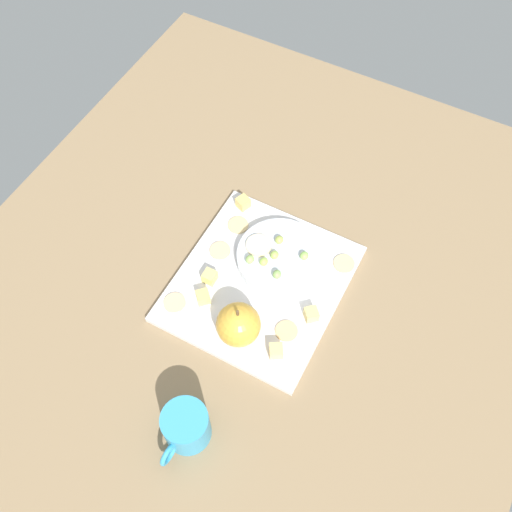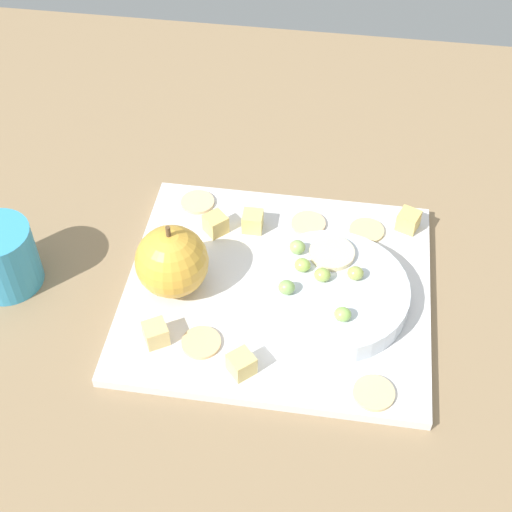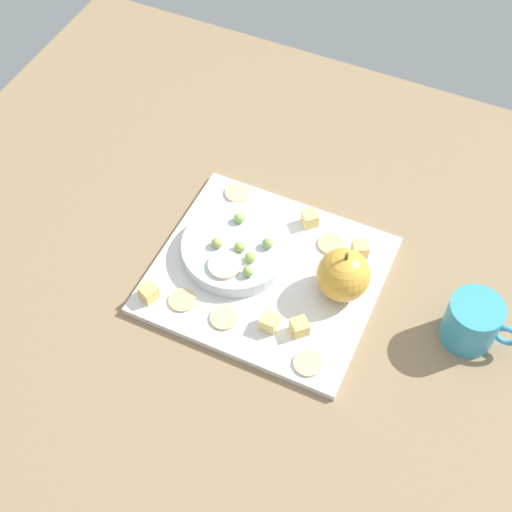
{
  "view_description": "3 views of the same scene",
  "coord_description": "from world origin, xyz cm",
  "px_view_note": "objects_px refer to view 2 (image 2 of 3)",
  "views": [
    {
      "loc": [
        -42.47,
        -26.15,
        100.74
      ],
      "look_at": [
        7.01,
        0.27,
        9.56
      ],
      "focal_mm": 40.96,
      "sensor_mm": 36.0,
      "label": 1
    },
    {
      "loc": [
        10.28,
        -54.18,
        66.26
      ],
      "look_at": [
        2.41,
        -1.48,
        9.11
      ],
      "focal_mm": 51.69,
      "sensor_mm": 36.0,
      "label": 2
    },
    {
      "loc": [
        -19.37,
        54.96,
        93.18
      ],
      "look_at": [
        6.4,
        -0.96,
        9.27
      ],
      "focal_mm": 50.12,
      "sensor_mm": 36.0,
      "label": 3
    }
  ],
  "objects_px": {
    "cracker_3": "(374,393)",
    "grape_5": "(303,265)",
    "cracker_4": "(201,343)",
    "grape_1": "(343,314)",
    "apple_whole": "(172,262)",
    "grape_2": "(287,287)",
    "cheese_cube_0": "(253,221)",
    "cracker_1": "(367,231)",
    "grape_4": "(297,247)",
    "platter": "(278,289)",
    "cheese_cube_3": "(216,224)",
    "cheese_cube_1": "(241,364)",
    "cracker_2": "(308,224)",
    "cup": "(1,257)",
    "grape_3": "(356,273)",
    "serving_dish": "(331,293)",
    "cheese_cube_4": "(408,221)",
    "apple_slice_0": "(332,253)",
    "grape_0": "(322,275)",
    "cracker_0": "(198,202)",
    "cheese_cube_2": "(156,334)"
  },
  "relations": [
    {
      "from": "cracker_0",
      "to": "cracker_2",
      "type": "height_order",
      "value": "same"
    },
    {
      "from": "serving_dish",
      "to": "apple_slice_0",
      "type": "relative_size",
      "value": 3.33
    },
    {
      "from": "cheese_cube_0",
      "to": "grape_2",
      "type": "xyz_separation_m",
      "value": [
        0.05,
        -0.11,
        0.02
      ]
    },
    {
      "from": "cracker_1",
      "to": "grape_2",
      "type": "bearing_deg",
      "value": -122.37
    },
    {
      "from": "cracker_4",
      "to": "grape_5",
      "type": "height_order",
      "value": "grape_5"
    },
    {
      "from": "grape_4",
      "to": "platter",
      "type": "bearing_deg",
      "value": -118.85
    },
    {
      "from": "cheese_cube_2",
      "to": "grape_4",
      "type": "xyz_separation_m",
      "value": [
        0.13,
        0.12,
        0.02
      ]
    },
    {
      "from": "grape_2",
      "to": "serving_dish",
      "type": "bearing_deg",
      "value": 18.76
    },
    {
      "from": "cracker_2",
      "to": "cup",
      "type": "relative_size",
      "value": 0.38
    },
    {
      "from": "apple_whole",
      "to": "grape_2",
      "type": "bearing_deg",
      "value": -5.35
    },
    {
      "from": "cracker_4",
      "to": "grape_4",
      "type": "distance_m",
      "value": 0.15
    },
    {
      "from": "cracker_4",
      "to": "grape_0",
      "type": "height_order",
      "value": "grape_0"
    },
    {
      "from": "grape_2",
      "to": "cup",
      "type": "height_order",
      "value": "cup"
    },
    {
      "from": "serving_dish",
      "to": "grape_3",
      "type": "xyz_separation_m",
      "value": [
        0.02,
        0.02,
        0.02
      ]
    },
    {
      "from": "cracker_0",
      "to": "grape_2",
      "type": "relative_size",
      "value": 2.32
    },
    {
      "from": "cracker_3",
      "to": "grape_5",
      "type": "bearing_deg",
      "value": 123.11
    },
    {
      "from": "cheese_cube_4",
      "to": "apple_slice_0",
      "type": "xyz_separation_m",
      "value": [
        -0.08,
        -0.08,
        0.02
      ]
    },
    {
      "from": "apple_whole",
      "to": "cracker_4",
      "type": "distance_m",
      "value": 0.09
    },
    {
      "from": "cracker_0",
      "to": "apple_slice_0",
      "type": "xyz_separation_m",
      "value": [
        0.17,
        -0.09,
        0.03
      ]
    },
    {
      "from": "cheese_cube_2",
      "to": "cracker_4",
      "type": "distance_m",
      "value": 0.05
    },
    {
      "from": "cheese_cube_1",
      "to": "grape_0",
      "type": "relative_size",
      "value": 1.32
    },
    {
      "from": "cracker_4",
      "to": "grape_1",
      "type": "xyz_separation_m",
      "value": [
        0.14,
        0.03,
        0.03
      ]
    },
    {
      "from": "cracker_3",
      "to": "grape_1",
      "type": "relative_size",
      "value": 2.32
    },
    {
      "from": "cracker_1",
      "to": "cheese_cube_4",
      "type": "bearing_deg",
      "value": 17.04
    },
    {
      "from": "apple_whole",
      "to": "grape_3",
      "type": "relative_size",
      "value": 4.49
    },
    {
      "from": "cup",
      "to": "cheese_cube_4",
      "type": "bearing_deg",
      "value": 17.46
    },
    {
      "from": "cheese_cube_3",
      "to": "cracker_1",
      "type": "relative_size",
      "value": 0.57
    },
    {
      "from": "grape_0",
      "to": "apple_whole",
      "type": "bearing_deg",
      "value": -175.84
    },
    {
      "from": "platter",
      "to": "cracker_1",
      "type": "bearing_deg",
      "value": 46.78
    },
    {
      "from": "cracker_2",
      "to": "grape_4",
      "type": "relative_size",
      "value": 2.32
    },
    {
      "from": "grape_2",
      "to": "apple_whole",
      "type": "bearing_deg",
      "value": 174.65
    },
    {
      "from": "platter",
      "to": "cracker_4",
      "type": "distance_m",
      "value": 0.11
    },
    {
      "from": "apple_whole",
      "to": "cheese_cube_1",
      "type": "distance_m",
      "value": 0.14
    },
    {
      "from": "cheese_cube_0",
      "to": "grape_2",
      "type": "height_order",
      "value": "grape_2"
    },
    {
      "from": "cheese_cube_0",
      "to": "grape_0",
      "type": "relative_size",
      "value": 1.32
    },
    {
      "from": "platter",
      "to": "grape_0",
      "type": "distance_m",
      "value": 0.06
    },
    {
      "from": "cracker_0",
      "to": "grape_0",
      "type": "distance_m",
      "value": 0.2
    },
    {
      "from": "cracker_2",
      "to": "apple_slice_0",
      "type": "bearing_deg",
      "value": -65.38
    },
    {
      "from": "serving_dish",
      "to": "cheese_cube_1",
      "type": "distance_m",
      "value": 0.13
    },
    {
      "from": "apple_whole",
      "to": "grape_3",
      "type": "xyz_separation_m",
      "value": [
        0.19,
        0.02,
        -0.01
      ]
    },
    {
      "from": "serving_dish",
      "to": "cheese_cube_2",
      "type": "relative_size",
      "value": 7.17
    },
    {
      "from": "apple_whole",
      "to": "cheese_cube_3",
      "type": "distance_m",
      "value": 0.1
    },
    {
      "from": "cracker_1",
      "to": "cracker_3",
      "type": "distance_m",
      "value": 0.22
    },
    {
      "from": "cracker_4",
      "to": "apple_slice_0",
      "type": "xyz_separation_m",
      "value": [
        0.12,
        0.12,
        0.03
      ]
    },
    {
      "from": "platter",
      "to": "cracker_2",
      "type": "height_order",
      "value": "cracker_2"
    },
    {
      "from": "grape_2",
      "to": "grape_3",
      "type": "bearing_deg",
      "value": 23.79
    },
    {
      "from": "cheese_cube_2",
      "to": "apple_slice_0",
      "type": "height_order",
      "value": "apple_slice_0"
    },
    {
      "from": "cheese_cube_3",
      "to": "grape_2",
      "type": "height_order",
      "value": "grape_2"
    },
    {
      "from": "serving_dish",
      "to": "apple_whole",
      "type": "xyz_separation_m",
      "value": [
        -0.17,
        -0.0,
        0.03
      ]
    },
    {
      "from": "cracker_3",
      "to": "grape_1",
      "type": "bearing_deg",
      "value": 118.55
    }
  ]
}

